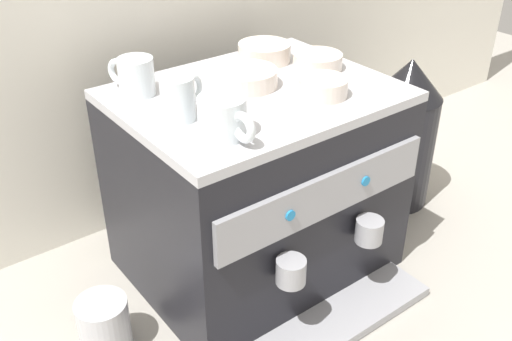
{
  "coord_description": "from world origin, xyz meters",
  "views": [
    {
      "loc": [
        -0.65,
        -0.86,
        0.89
      ],
      "look_at": [
        0.0,
        0.0,
        0.25
      ],
      "focal_mm": 41.27,
      "sensor_mm": 36.0,
      "label": 1
    }
  ],
  "objects_px": {
    "ceramic_cup_1": "(179,98)",
    "ceramic_bowl_1": "(244,79)",
    "coffee_grinder": "(403,132)",
    "milk_pitcher": "(104,326)",
    "espresso_machine": "(257,185)",
    "ceramic_bowl_2": "(323,87)",
    "ceramic_bowl_3": "(264,53)",
    "ceramic_cup_0": "(135,76)",
    "ceramic_bowl_0": "(318,62)",
    "ceramic_cup_2": "(224,118)"
  },
  "relations": [
    {
      "from": "ceramic_cup_1",
      "to": "ceramic_bowl_0",
      "type": "relative_size",
      "value": 0.94
    },
    {
      "from": "ceramic_cup_0",
      "to": "ceramic_cup_2",
      "type": "xyz_separation_m",
      "value": [
        0.03,
        -0.25,
        -0.0
      ]
    },
    {
      "from": "ceramic_cup_2",
      "to": "ceramic_bowl_0",
      "type": "xyz_separation_m",
      "value": [
        0.34,
        0.14,
        -0.02
      ]
    },
    {
      "from": "ceramic_bowl_1",
      "to": "milk_pitcher",
      "type": "bearing_deg",
      "value": -169.93
    },
    {
      "from": "ceramic_bowl_2",
      "to": "ceramic_bowl_3",
      "type": "xyz_separation_m",
      "value": [
        0.03,
        0.22,
        0.0
      ]
    },
    {
      "from": "ceramic_bowl_1",
      "to": "ceramic_cup_1",
      "type": "bearing_deg",
      "value": -164.47
    },
    {
      "from": "ceramic_cup_2",
      "to": "ceramic_bowl_1",
      "type": "relative_size",
      "value": 0.97
    },
    {
      "from": "ceramic_bowl_0",
      "to": "ceramic_bowl_1",
      "type": "relative_size",
      "value": 0.84
    },
    {
      "from": "coffee_grinder",
      "to": "ceramic_cup_1",
      "type": "bearing_deg",
      "value": -179.53
    },
    {
      "from": "ceramic_cup_1",
      "to": "ceramic_bowl_0",
      "type": "height_order",
      "value": "ceramic_cup_1"
    },
    {
      "from": "ceramic_bowl_0",
      "to": "coffee_grinder",
      "type": "xyz_separation_m",
      "value": [
        0.29,
        -0.03,
        -0.25
      ]
    },
    {
      "from": "espresso_machine",
      "to": "ceramic_bowl_1",
      "type": "xyz_separation_m",
      "value": [
        -0.0,
        0.04,
        0.23
      ]
    },
    {
      "from": "ceramic_bowl_1",
      "to": "milk_pitcher",
      "type": "height_order",
      "value": "ceramic_bowl_1"
    },
    {
      "from": "ceramic_cup_2",
      "to": "coffee_grinder",
      "type": "bearing_deg",
      "value": 10.08
    },
    {
      "from": "ceramic_cup_2",
      "to": "ceramic_bowl_0",
      "type": "distance_m",
      "value": 0.37
    },
    {
      "from": "espresso_machine",
      "to": "milk_pitcher",
      "type": "xyz_separation_m",
      "value": [
        -0.39,
        -0.03,
        -0.15
      ]
    },
    {
      "from": "ceramic_cup_0",
      "to": "ceramic_bowl_0",
      "type": "xyz_separation_m",
      "value": [
        0.37,
        -0.11,
        -0.02
      ]
    },
    {
      "from": "ceramic_cup_0",
      "to": "ceramic_bowl_1",
      "type": "xyz_separation_m",
      "value": [
        0.19,
        -0.1,
        -0.02
      ]
    },
    {
      "from": "ceramic_bowl_3",
      "to": "ceramic_bowl_0",
      "type": "bearing_deg",
      "value": -60.1
    },
    {
      "from": "ceramic_cup_2",
      "to": "ceramic_bowl_3",
      "type": "distance_m",
      "value": 0.37
    },
    {
      "from": "ceramic_bowl_1",
      "to": "coffee_grinder",
      "type": "bearing_deg",
      "value": -5.36
    },
    {
      "from": "ceramic_cup_2",
      "to": "espresso_machine",
      "type": "bearing_deg",
      "value": 36.52
    },
    {
      "from": "ceramic_cup_1",
      "to": "ceramic_bowl_1",
      "type": "height_order",
      "value": "ceramic_cup_1"
    },
    {
      "from": "ceramic_bowl_3",
      "to": "milk_pitcher",
      "type": "bearing_deg",
      "value": -162.53
    },
    {
      "from": "ceramic_bowl_0",
      "to": "ceramic_cup_2",
      "type": "bearing_deg",
      "value": -157.52
    },
    {
      "from": "coffee_grinder",
      "to": "ceramic_cup_2",
      "type": "bearing_deg",
      "value": -169.92
    },
    {
      "from": "ceramic_cup_0",
      "to": "ceramic_bowl_3",
      "type": "xyz_separation_m",
      "value": [
        0.31,
        -0.01,
        -0.02
      ]
    },
    {
      "from": "ceramic_bowl_2",
      "to": "ceramic_bowl_0",
      "type": "bearing_deg",
      "value": 51.78
    },
    {
      "from": "ceramic_cup_1",
      "to": "ceramic_bowl_3",
      "type": "bearing_deg",
      "value": 25.19
    },
    {
      "from": "coffee_grinder",
      "to": "milk_pitcher",
      "type": "distance_m",
      "value": 0.87
    },
    {
      "from": "ceramic_cup_1",
      "to": "ceramic_bowl_1",
      "type": "bearing_deg",
      "value": 15.53
    },
    {
      "from": "espresso_machine",
      "to": "ceramic_cup_2",
      "type": "relative_size",
      "value": 4.42
    },
    {
      "from": "ceramic_cup_1",
      "to": "milk_pitcher",
      "type": "bearing_deg",
      "value": -174.71
    },
    {
      "from": "ceramic_bowl_2",
      "to": "ceramic_bowl_3",
      "type": "relative_size",
      "value": 0.83
    },
    {
      "from": "ceramic_bowl_0",
      "to": "ceramic_bowl_1",
      "type": "xyz_separation_m",
      "value": [
        -0.18,
        0.02,
        0.0
      ]
    },
    {
      "from": "ceramic_cup_2",
      "to": "ceramic_bowl_2",
      "type": "relative_size",
      "value": 1.27
    },
    {
      "from": "ceramic_cup_0",
      "to": "ceramic_bowl_2",
      "type": "relative_size",
      "value": 1.11
    },
    {
      "from": "ceramic_bowl_2",
      "to": "coffee_grinder",
      "type": "relative_size",
      "value": 0.24
    },
    {
      "from": "milk_pitcher",
      "to": "ceramic_cup_1",
      "type": "bearing_deg",
      "value": 5.29
    },
    {
      "from": "ceramic_cup_1",
      "to": "ceramic_bowl_3",
      "type": "relative_size",
      "value": 0.86
    },
    {
      "from": "espresso_machine",
      "to": "ceramic_bowl_2",
      "type": "height_order",
      "value": "ceramic_bowl_2"
    },
    {
      "from": "ceramic_bowl_1",
      "to": "ceramic_bowl_2",
      "type": "height_order",
      "value": "same"
    },
    {
      "from": "ceramic_cup_0",
      "to": "ceramic_cup_1",
      "type": "bearing_deg",
      "value": -85.2
    },
    {
      "from": "ceramic_cup_2",
      "to": "ceramic_bowl_3",
      "type": "bearing_deg",
      "value": 41.68
    },
    {
      "from": "ceramic_bowl_0",
      "to": "coffee_grinder",
      "type": "relative_size",
      "value": 0.26
    },
    {
      "from": "ceramic_bowl_2",
      "to": "ceramic_cup_1",
      "type": "bearing_deg",
      "value": 163.85
    },
    {
      "from": "ceramic_bowl_2",
      "to": "coffee_grinder",
      "type": "bearing_deg",
      "value": 12.6
    },
    {
      "from": "espresso_machine",
      "to": "ceramic_bowl_2",
      "type": "bearing_deg",
      "value": -45.9
    },
    {
      "from": "coffee_grinder",
      "to": "milk_pitcher",
      "type": "height_order",
      "value": "coffee_grinder"
    },
    {
      "from": "ceramic_cup_1",
      "to": "ceramic_bowl_3",
      "type": "height_order",
      "value": "ceramic_cup_1"
    }
  ]
}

